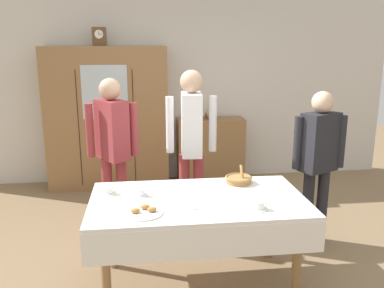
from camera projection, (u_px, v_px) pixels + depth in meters
ground_plane at (195, 269)px, 3.65m from camera, size 12.00×12.00×0.00m
back_wall at (171, 87)px, 5.88m from camera, size 6.40×0.10×2.70m
dining_table at (199, 212)px, 3.27m from camera, size 1.72×0.97×0.76m
wall_cabinet at (108, 118)px, 5.58m from camera, size 1.63×0.46×1.93m
mantel_clock at (99, 37)px, 5.31m from camera, size 0.18×0.11×0.24m
bookshelf_low at (210, 150)px, 5.92m from camera, size 0.95×0.35×0.92m
book_stack at (211, 115)px, 5.80m from camera, size 0.14×0.22×0.10m
tea_cup_mid_right at (109, 191)px, 3.36m from camera, size 0.13×0.13×0.06m
tea_cup_back_edge at (260, 206)px, 3.05m from camera, size 0.13×0.13×0.06m
tea_cup_front_edge at (141, 193)px, 3.31m from camera, size 0.13×0.13×0.06m
bread_basket at (239, 179)px, 3.62m from camera, size 0.24×0.24×0.16m
pastry_plate at (144, 212)px, 2.98m from camera, size 0.28×0.28×0.05m
spoon_far_right at (192, 209)px, 3.05m from camera, size 0.12×0.02×0.01m
spoon_mid_right at (230, 208)px, 3.07m from camera, size 0.12×0.02×0.01m
person_by_cabinet at (112, 141)px, 4.16m from camera, size 0.52×0.41×1.64m
person_behind_table_right at (191, 135)px, 4.17m from camera, size 0.52×0.37×1.71m
person_near_right_end at (319, 154)px, 3.95m from camera, size 0.52×0.33×1.53m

